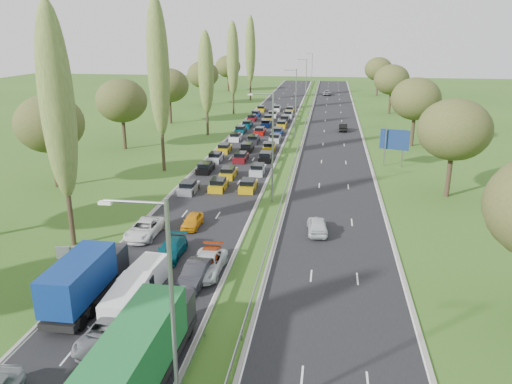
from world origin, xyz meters
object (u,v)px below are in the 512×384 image
at_px(green_lorry, 133,366).
at_px(white_van_rear, 145,276).
at_px(near_car_2, 145,229).
at_px(direction_sign, 395,141).
at_px(white_van_front, 128,300).
at_px(info_sign, 66,255).
at_px(blue_lorry, 86,279).

distance_m(green_lorry, white_van_rear, 12.08).
height_order(near_car_2, direction_sign, direction_sign).
xyz_separation_m(white_van_front, direction_sign, (21.62, 42.10, 2.52)).
bearing_deg(green_lorry, white_van_front, 115.00).
bearing_deg(direction_sign, info_sign, -128.02).
bearing_deg(white_van_front, direction_sign, 59.85).
relative_size(green_lorry, white_van_front, 2.70).
height_order(green_lorry, direction_sign, direction_sign).
height_order(white_van_front, white_van_rear, white_van_front).
relative_size(info_sign, direction_sign, 0.40).
height_order(near_car_2, white_van_rear, white_van_rear).
bearing_deg(white_van_rear, direction_sign, 65.09).
height_order(green_lorry, info_sign, green_lorry).
bearing_deg(info_sign, blue_lorry, -48.45).
bearing_deg(direction_sign, white_van_rear, -119.46).
bearing_deg(white_van_rear, blue_lorry, -134.91).
bearing_deg(direction_sign, green_lorry, -109.88).
distance_m(blue_lorry, white_van_rear, 4.24).
bearing_deg(near_car_2, direction_sign, 50.47).
xyz_separation_m(info_sign, direction_sign, (28.80, 36.84, 2.20)).
relative_size(blue_lorry, white_van_front, 1.72).
bearing_deg(direction_sign, near_car_2, -130.90).
bearing_deg(blue_lorry, direction_sign, 58.73).
height_order(near_car_2, blue_lorry, blue_lorry).
relative_size(near_car_2, green_lorry, 0.39).
bearing_deg(white_van_rear, near_car_2, 115.41).
distance_m(white_van_rear, info_sign, 7.25).
distance_m(near_car_2, info_sign, 8.39).
bearing_deg(white_van_front, near_car_2, 103.07).
relative_size(blue_lorry, direction_sign, 1.68).
distance_m(blue_lorry, direction_sign, 48.20).
height_order(blue_lorry, info_sign, blue_lorry).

